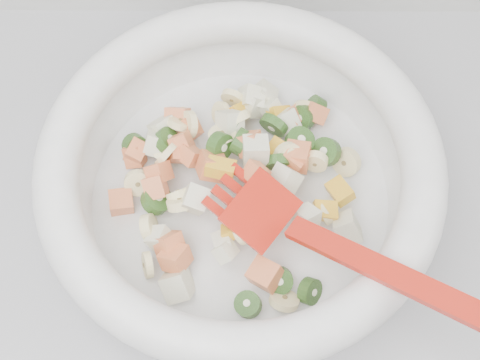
{
  "coord_description": "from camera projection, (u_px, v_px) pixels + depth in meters",
  "views": [
    {
      "loc": [
        -0.18,
        1.21,
        1.48
      ],
      "look_at": [
        -0.18,
        1.49,
        0.95
      ],
      "focal_mm": 50.0,
      "sensor_mm": 36.0,
      "label": 1
    }
  ],
  "objects": [
    {
      "name": "counter",
      "position": [
        358.0,
        354.0,
        1.02
      ],
      "size": [
        2.0,
        0.6,
        0.9
      ],
      "primitive_type": "cube",
      "color": "gray",
      "rests_on": "ground"
    },
    {
      "name": "mixing_bowl",
      "position": [
        240.0,
        176.0,
        0.59
      ],
      "size": [
        0.38,
        0.35,
        0.13
      ],
      "color": "white",
      "rests_on": "counter"
    }
  ]
}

